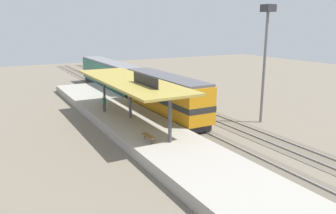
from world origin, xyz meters
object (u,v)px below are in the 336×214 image
light_mast (266,40)px  person_waiting (104,103)px  locomotive (165,96)px  passenger_carriage_single (110,75)px  platform_bench (148,136)px

light_mast → person_waiting: 17.59m
locomotive → passenger_carriage_single: locomotive is taller
locomotive → light_mast: size_ratio=1.23×
light_mast → locomotive: bearing=140.6°
person_waiting → light_mast: bearing=-31.7°
light_mast → person_waiting: bearing=148.3°
light_mast → person_waiting: size_ratio=6.84×
locomotive → person_waiting: locomotive is taller
platform_bench → locomotive: size_ratio=0.12×
platform_bench → person_waiting: 10.63m
passenger_carriage_single → platform_bench: bearing=-102.8°
locomotive → light_mast: 11.73m
locomotive → person_waiting: (-6.09, 2.18, -0.56)m
platform_bench → passenger_carriage_single: passenger_carriage_single is taller
passenger_carriage_single → light_mast: light_mast is taller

